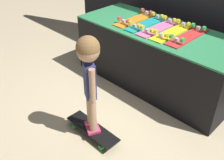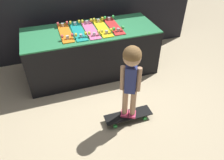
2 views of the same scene
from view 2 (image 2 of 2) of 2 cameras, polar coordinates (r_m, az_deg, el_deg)
The scene contains 9 objects.
ground_plane at distance 3.59m, azimuth -2.97°, elevation -1.94°, with size 16.00×16.00×0.00m, color beige.
display_rack at distance 3.76m, azimuth -5.32°, elevation 7.37°, with size 2.14×0.87×0.80m.
skateboard_orange_on_rack at distance 3.52m, azimuth -12.15°, elevation 12.16°, with size 0.18×0.70×0.09m.
skateboard_teal_on_rack at distance 3.53m, azimuth -8.90°, elevation 12.63°, with size 0.18×0.70×0.09m.
skateboard_pink_on_rack at distance 3.56m, azimuth -5.68°, elevation 13.09°, with size 0.18×0.70×0.09m.
skateboard_yellow_on_rack at distance 3.61m, azimuth -2.59°, elevation 13.61°, with size 0.18×0.70×0.09m.
skateboard_red_on_rack at distance 3.68m, azimuth 0.37°, elevation 14.13°, with size 0.18×0.70×0.09m.
skateboard_on_floor at distance 3.04m, azimuth 4.26°, elevation -9.25°, with size 0.66×0.19×0.09m.
child at distance 2.54m, azimuth 5.04°, elevation 2.46°, with size 0.24×0.21×1.06m.
Camera 2 is at (-0.70, -2.67, 2.30)m, focal length 35.00 mm.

